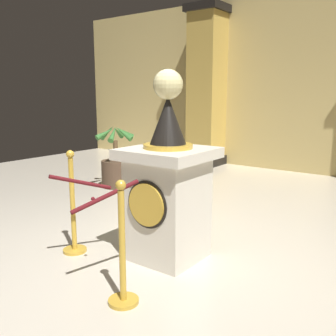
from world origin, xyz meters
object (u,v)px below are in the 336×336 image
at_px(pedestal_clock, 168,189).
at_px(stanchion_far, 123,262).
at_px(potted_palm_left, 116,167).
at_px(stanchion_near, 73,217).

distance_m(pedestal_clock, stanchion_far, 0.98).
bearing_deg(potted_palm_left, pedestal_clock, -36.31).
bearing_deg(stanchion_far, stanchion_near, 158.69).
bearing_deg(pedestal_clock, stanchion_near, -151.49).
distance_m(stanchion_far, potted_palm_left, 3.83).
relative_size(stanchion_near, potted_palm_left, 0.95).
bearing_deg(stanchion_far, potted_palm_left, 135.03).
relative_size(pedestal_clock, stanchion_near, 1.72).
bearing_deg(pedestal_clock, potted_palm_left, 143.69).
bearing_deg(stanchion_near, pedestal_clock, 28.51).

